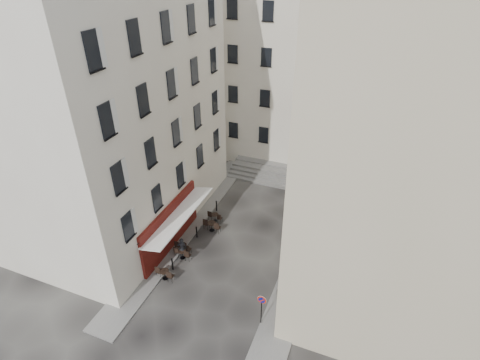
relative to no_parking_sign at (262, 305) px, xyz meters
The scene contains 18 objects.
ground 4.85m from the no_parking_sign, 140.51° to the left, with size 90.00×90.00×0.00m, color black.
sidewalk_left 10.71m from the no_parking_sign, 139.29° to the left, with size 2.00×22.00×0.12m, color slate.
sidewalk_right 6.19m from the no_parking_sign, 80.73° to the left, with size 2.00×18.00×0.12m, color slate.
building_left 17.54m from the no_parking_sign, 157.15° to the left, with size 12.20×16.20×20.60m.
building_right 12.20m from the no_parking_sign, 42.63° to the left, with size 12.20×14.20×18.60m.
building_back 23.66m from the no_parking_sign, 101.69° to the left, with size 18.20×10.20×18.60m.
cafe_storefront 8.78m from the no_parking_sign, 153.51° to the left, with size 1.74×7.30×3.50m.
stone_steps 15.93m from the no_parking_sign, 102.86° to the left, with size 9.00×3.15×0.80m.
bollard_near 7.13m from the no_parking_sign, 164.25° to the left, with size 0.12×0.12×0.98m.
bollard_mid 8.75m from the no_parking_sign, 141.42° to the left, with size 0.12×0.12×0.98m.
bollard_far 11.25m from the no_parking_sign, 127.28° to the left, with size 0.12×0.12×0.98m.
no_parking_sign is the anchor object (origin of this frame).
bistro_table_a 6.98m from the no_parking_sign, behind, with size 1.28×0.60×0.90m.
bistro_table_b 7.45m from the no_parking_sign, 155.13° to the left, with size 1.22×0.57×0.86m.
bistro_table_c 7.92m from the no_parking_sign, 152.29° to the left, with size 1.22×0.57×0.86m.
bistro_table_d 8.95m from the no_parking_sign, 133.01° to the left, with size 1.35×0.64×0.95m.
bistro_table_e 10.00m from the no_parking_sign, 129.57° to the left, with size 1.18×0.55×0.83m.
pedestrian 7.49m from the no_parking_sign, 154.72° to the left, with size 0.60×0.40×1.65m, color black.
Camera 1 is at (7.43, -16.08, 18.14)m, focal length 28.00 mm.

